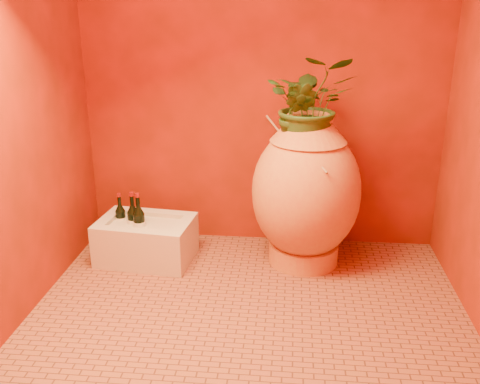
# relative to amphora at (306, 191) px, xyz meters

# --- Properties ---
(floor) EXTENTS (2.50, 2.50, 0.00)m
(floor) POSITION_rel_amphora_xyz_m (-0.32, -0.65, -0.51)
(floor) COLOR brown
(floor) RESTS_ON ground
(wall_back) EXTENTS (2.50, 0.02, 2.50)m
(wall_back) POSITION_rel_amphora_xyz_m (-0.32, 0.35, 0.74)
(wall_back) COLOR #5E1A05
(wall_back) RESTS_ON ground
(wall_left) EXTENTS (0.02, 2.00, 2.50)m
(wall_left) POSITION_rel_amphora_xyz_m (-1.57, -0.65, 0.74)
(wall_left) COLOR #5E1A05
(wall_left) RESTS_ON ground
(amphora) EXTENTS (0.83, 0.83, 1.02)m
(amphora) POSITION_rel_amphora_xyz_m (0.00, 0.00, 0.00)
(amphora) COLOR #B97F34
(amphora) RESTS_ON floor
(stone_basin) EXTENTS (0.67, 0.49, 0.29)m
(stone_basin) POSITION_rel_amphora_xyz_m (-1.07, -0.08, -0.37)
(stone_basin) COLOR #BEB19E
(stone_basin) RESTS_ON floor
(wine_bottle_a) EXTENTS (0.08, 0.08, 0.33)m
(wine_bottle_a) POSITION_rel_amphora_xyz_m (-1.10, -0.11, -0.23)
(wine_bottle_a) COLOR black
(wine_bottle_a) RESTS_ON stone_basin
(wine_bottle_b) EXTENTS (0.08, 0.08, 0.32)m
(wine_bottle_b) POSITION_rel_amphora_xyz_m (-1.16, -0.07, -0.23)
(wine_bottle_b) COLOR black
(wine_bottle_b) RESTS_ON stone_basin
(wine_bottle_c) EXTENTS (0.07, 0.07, 0.29)m
(wine_bottle_c) POSITION_rel_amphora_xyz_m (-1.26, -0.01, -0.24)
(wine_bottle_c) COLOR black
(wine_bottle_c) RESTS_ON stone_basin
(wall_tap) EXTENTS (0.08, 0.17, 0.18)m
(wall_tap) POSITION_rel_amphora_xyz_m (0.14, 0.26, 0.21)
(wall_tap) COLOR #A77126
(wall_tap) RESTS_ON wall_back
(plant_main) EXTENTS (0.54, 0.47, 0.60)m
(plant_main) POSITION_rel_amphora_xyz_m (0.01, 0.01, 0.58)
(plant_main) COLOR #224117
(plant_main) RESTS_ON amphora
(plant_side) EXTENTS (0.28, 0.26, 0.42)m
(plant_side) POSITION_rel_amphora_xyz_m (-0.08, -0.05, 0.51)
(plant_side) COLOR #224117
(plant_side) RESTS_ON amphora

